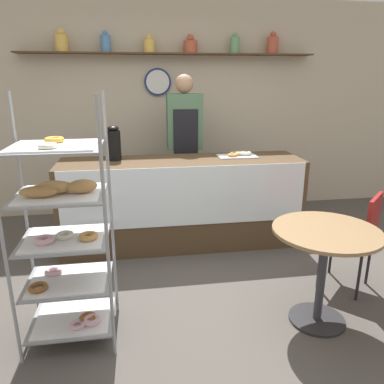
% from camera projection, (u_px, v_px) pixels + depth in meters
% --- Properties ---
extents(ground_plane, '(14.00, 14.00, 0.00)m').
position_uv_depth(ground_plane, '(199.00, 295.00, 3.16)').
color(ground_plane, '#4C4742').
extents(back_wall, '(10.00, 0.30, 2.70)m').
position_uv_depth(back_wall, '(170.00, 108.00, 4.88)').
color(back_wall, beige).
rests_on(back_wall, ground_plane).
extents(display_counter, '(2.53, 0.66, 0.94)m').
position_uv_depth(display_counter, '(182.00, 202.00, 4.02)').
color(display_counter, '#4C3823').
rests_on(display_counter, ground_plane).
extents(pastry_rack, '(0.61, 0.51, 1.67)m').
position_uv_depth(pastry_rack, '(64.00, 232.00, 2.44)').
color(pastry_rack, gray).
rests_on(pastry_rack, ground_plane).
extents(person_worker, '(0.41, 0.23, 1.79)m').
position_uv_depth(person_worker, '(185.00, 145.00, 4.44)').
color(person_worker, '#282833').
rests_on(person_worker, ground_plane).
extents(cafe_table, '(0.75, 0.75, 0.74)m').
position_uv_depth(cafe_table, '(324.00, 253.00, 2.66)').
color(cafe_table, '#262628').
rests_on(cafe_table, ground_plane).
extents(cafe_chair, '(0.54, 0.54, 0.86)m').
position_uv_depth(cafe_chair, '(359.00, 233.00, 3.10)').
color(cafe_chair, black).
rests_on(cafe_chair, ground_plane).
extents(coffee_carafe, '(0.14, 0.14, 0.36)m').
position_uv_depth(coffee_carafe, '(114.00, 143.00, 3.82)').
color(coffee_carafe, black).
rests_on(coffee_carafe, display_counter).
extents(donut_tray_counter, '(0.42, 0.24, 0.05)m').
position_uv_depth(donut_tray_counter, '(238.00, 155.00, 4.04)').
color(donut_tray_counter, silver).
rests_on(donut_tray_counter, display_counter).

